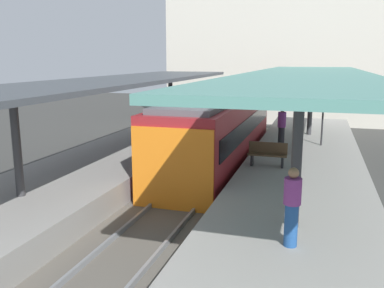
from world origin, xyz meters
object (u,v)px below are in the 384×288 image
(passenger_mid_platform, at_px, (292,206))
(passenger_far_end, at_px, (298,131))
(platform_sign, at_px, (323,110))
(passenger_near_bench, at_px, (282,126))
(commuter_train, at_px, (219,130))
(platform_bench, at_px, (268,153))

(passenger_mid_platform, height_order, passenger_far_end, passenger_mid_platform)
(platform_sign, height_order, passenger_near_bench, platform_sign)
(passenger_far_end, bearing_deg, passenger_mid_platform, -87.75)
(platform_sign, xyz_separation_m, passenger_mid_platform, (-0.61, -10.98, -0.75))
(passenger_far_end, bearing_deg, passenger_near_bench, 135.24)
(commuter_train, relative_size, passenger_near_bench, 7.14)
(platform_bench, xyz_separation_m, passenger_near_bench, (0.16, 3.63, 0.46))
(commuter_train, relative_size, platform_bench, 9.00)
(platform_bench, bearing_deg, platform_sign, 66.97)
(platform_bench, distance_m, passenger_near_bench, 3.66)
(platform_bench, xyz_separation_m, platform_sign, (1.88, 4.43, 1.16))
(passenger_near_bench, height_order, passenger_mid_platform, passenger_near_bench)
(commuter_train, height_order, passenger_far_end, commuter_train)
(passenger_near_bench, bearing_deg, passenger_far_end, -44.76)
(passenger_mid_platform, xyz_separation_m, passenger_far_end, (-0.37, 9.44, -0.01))
(passenger_near_bench, bearing_deg, commuter_train, -166.85)
(commuter_train, xyz_separation_m, passenger_far_end, (3.43, -0.10, 0.14))
(passenger_mid_platform, bearing_deg, platform_sign, 86.82)
(platform_bench, bearing_deg, commuter_train, 130.14)
(commuter_train, bearing_deg, passenger_near_bench, 13.15)
(passenger_mid_platform, bearing_deg, platform_bench, 101.02)
(platform_sign, distance_m, passenger_far_end, 1.98)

